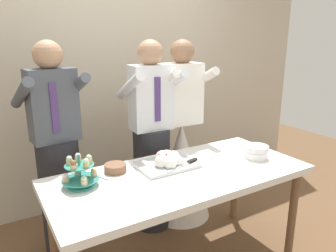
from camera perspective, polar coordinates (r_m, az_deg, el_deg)
rear_wall at (r=3.26m, az=-11.15°, el=11.40°), size 5.20×0.10×2.90m
dessert_table at (r=2.24m, az=2.32°, el=-10.08°), size 1.80×0.80×0.78m
cupcake_stand at (r=2.06m, az=-15.49°, el=-8.12°), size 0.23×0.23×0.21m
main_cake_tray at (r=2.30m, az=-0.15°, el=-6.25°), size 0.43×0.31×0.12m
plate_stack at (r=2.55m, az=15.51°, el=-4.46°), size 0.18×0.18×0.10m
round_cake at (r=2.23m, az=-9.41°, el=-7.67°), size 0.24×0.24×0.06m
person_groom at (r=2.77m, az=-2.95°, el=-3.94°), size 0.48×0.51×1.66m
person_bride at (r=3.00m, az=2.37°, el=-5.74°), size 0.56×0.56×1.66m
person_guest at (r=2.62m, az=-19.07°, el=-6.02°), size 0.50×0.53×1.66m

